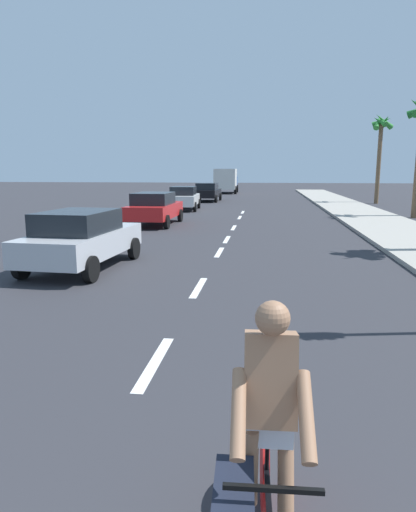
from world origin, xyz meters
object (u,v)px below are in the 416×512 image
cyclist (262,451)px  delivery_truck (226,180)px  parked_car_black (207,192)px  parked_car_silver (81,238)px  palm_tree_distant (381,134)px  parked_car_red (154,208)px  parked_car_white (184,197)px

cyclist → delivery_truck: delivery_truck is taller
parked_car_black → parked_car_silver: bearing=-88.5°
palm_tree_distant → parked_car_red: bearing=-130.9°
parked_car_black → delivery_truck: bearing=90.1°
parked_car_silver → delivery_truck: bearing=93.2°
parked_car_silver → delivery_truck: (0.15, 41.64, 0.66)m
parked_car_white → delivery_truck: delivery_truck is taller
cyclist → parked_car_red: 19.48m
parked_car_red → parked_car_black: 17.20m
parked_car_black → parked_car_red: bearing=-89.9°
parked_car_white → parked_car_black: size_ratio=0.96×
parked_car_red → delivery_truck: bearing=89.4°
parked_car_silver → parked_car_white: size_ratio=1.03×
parked_car_white → palm_tree_distant: size_ratio=0.60×
cyclist → parked_car_black: 36.27m
parked_car_silver → parked_car_white: same height
parked_car_silver → parked_car_black: (-0.14, 27.17, 0.00)m
parked_car_white → delivery_truck: size_ratio=0.68×
cyclist → parked_car_silver: size_ratio=0.41×
parked_car_black → delivery_truck: (0.29, 14.47, 0.66)m
parked_car_black → palm_tree_distant: bearing=-2.5°
parked_car_silver → delivery_truck: size_ratio=0.70×
parked_car_white → parked_car_black: bearing=83.6°
parked_car_red → palm_tree_distant: bearing=49.7°
parked_car_silver → parked_car_red: 9.99m
parked_car_red → parked_car_white: bearing=91.3°
parked_car_black → delivery_truck: delivery_truck is taller
delivery_truck → parked_car_red: bearing=-92.2°
palm_tree_distant → cyclist: bearing=-104.0°
cyclist → parked_car_black: (-5.05, 35.92, 0.01)m
palm_tree_distant → delivery_truck: bearing=131.3°
parked_car_white → delivery_truck: (0.74, 23.20, 0.67)m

